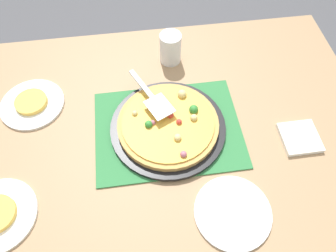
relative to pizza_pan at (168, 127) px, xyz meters
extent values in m
plane|color=#4C4C51|center=(0.00, 0.00, -0.76)|extent=(8.00, 8.00, 0.00)
cube|color=#9E7A56|center=(0.00, 0.00, -0.03)|extent=(1.40, 1.00, 0.03)
cube|color=#9E7A56|center=(-0.64, -0.44, -0.40)|extent=(0.07, 0.07, 0.72)
cube|color=#9E7A56|center=(0.64, -0.44, -0.40)|extent=(0.07, 0.07, 0.72)
cube|color=#2D753D|center=(0.00, 0.00, -0.01)|extent=(0.48, 0.36, 0.01)
cylinder|color=black|center=(0.00, 0.00, 0.00)|extent=(0.38, 0.38, 0.01)
cylinder|color=tan|center=(0.00, 0.00, 0.02)|extent=(0.33, 0.33, 0.02)
cylinder|color=gold|center=(0.00, 0.00, 0.03)|extent=(0.30, 0.30, 0.01)
sphere|color=#E5CC7F|center=(-0.08, 0.00, 0.04)|extent=(0.02, 0.02, 0.02)
sphere|color=red|center=(-0.01, -0.02, 0.04)|extent=(0.02, 0.02, 0.02)
sphere|color=red|center=(-0.03, 0.01, 0.04)|extent=(0.02, 0.02, 0.02)
sphere|color=#B76675|center=(-0.03, 0.13, 0.04)|extent=(0.02, 0.02, 0.02)
sphere|color=#338433|center=(0.06, 0.01, 0.04)|extent=(0.02, 0.02, 0.02)
sphere|color=#E5CC7F|center=(-0.06, -0.10, 0.04)|extent=(0.03, 0.03, 0.03)
sphere|color=#E5CC7F|center=(-0.02, 0.07, 0.04)|extent=(0.02, 0.02, 0.02)
sphere|color=#338433|center=(-0.09, -0.03, 0.04)|extent=(0.03, 0.03, 0.03)
sphere|color=#B76675|center=(0.05, 0.00, 0.04)|extent=(0.02, 0.02, 0.02)
sphere|color=#E5CC7F|center=(0.10, -0.04, 0.04)|extent=(0.02, 0.02, 0.02)
cylinder|color=white|center=(0.46, -0.17, -0.01)|extent=(0.22, 0.22, 0.01)
cylinder|color=white|center=(-0.14, 0.30, -0.01)|extent=(0.22, 0.22, 0.01)
cylinder|color=#EAB747|center=(0.46, -0.17, 0.01)|extent=(0.11, 0.11, 0.02)
cylinder|color=white|center=(-0.05, -0.32, 0.05)|extent=(0.08, 0.08, 0.12)
cube|color=silver|center=(0.02, -0.05, 0.06)|extent=(0.10, 0.11, 0.00)
cube|color=#B2B2B7|center=(0.07, -0.15, 0.06)|extent=(0.07, 0.13, 0.01)
cube|color=white|center=(-0.42, 0.10, -0.01)|extent=(0.12, 0.12, 0.02)
camera|label=1|loc=(0.08, 0.56, 0.87)|focal=33.68mm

